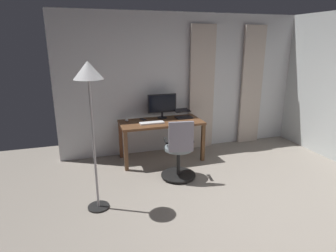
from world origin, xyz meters
TOP-DOWN VIEW (x-y plane):
  - ground_plane at (0.00, 0.00)m, footprint 7.29×7.29m
  - back_room_partition at (0.00, -2.80)m, footprint 4.86×0.10m
  - curtain_left_panel at (-1.45, -2.69)m, footprint 0.47×0.06m
  - curtain_right_panel at (-0.32, -2.69)m, footprint 0.51×0.06m
  - desk at (0.62, -2.31)m, footprint 1.48×0.68m
  - office_chair at (0.58, -1.45)m, footprint 0.56×0.56m
  - computer_monitor at (0.54, -2.54)m, footprint 0.54×0.18m
  - computer_keyboard at (0.82, -2.22)m, footprint 0.43×0.14m
  - laptop at (0.15, -2.44)m, footprint 0.32×0.33m
  - computer_mouse at (1.21, -2.50)m, footprint 0.06×0.10m
  - cell_phone_by_monitor at (0.91, -2.52)m, footprint 0.12×0.16m
  - floor_lamp at (1.88, -0.99)m, footprint 0.35×0.35m

SIDE VIEW (x-z plane):
  - ground_plane at x=0.00m, z-range 0.00..0.00m
  - office_chair at x=0.58m, z-range -0.04..0.95m
  - desk at x=0.62m, z-range 0.27..1.00m
  - cell_phone_by_monitor at x=0.91m, z-range 0.73..0.74m
  - computer_keyboard at x=0.82m, z-range 0.73..0.75m
  - computer_mouse at x=1.21m, z-range 0.73..0.77m
  - laptop at x=0.15m, z-range 0.71..0.85m
  - computer_monitor at x=0.54m, z-range 0.77..1.22m
  - curtain_left_panel at x=-1.45m, z-range 0.00..2.43m
  - curtain_right_panel at x=-0.32m, z-range 0.00..2.43m
  - back_room_partition at x=0.00m, z-range 0.00..2.63m
  - floor_lamp at x=1.88m, z-range 0.68..2.59m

